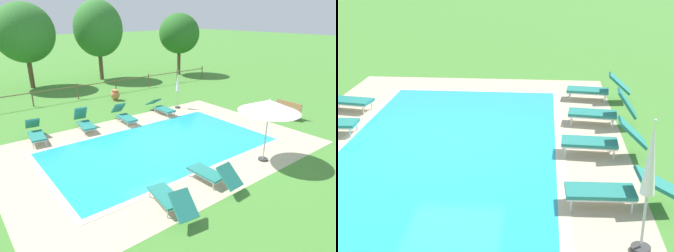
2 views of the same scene
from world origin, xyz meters
The scene contains 18 objects.
ground_plane centered at (0.00, 0.00, 0.00)m, with size 160.00×160.00×0.00m, color #478433.
pool_deck_paving centered at (0.00, 0.00, 0.00)m, with size 12.63×8.60×0.01m, color #BCAD8E.
swimming_pool_water centered at (0.00, 0.00, 0.01)m, with size 9.19×5.16×0.01m, color #23A8C1.
pool_coping_rim centered at (0.00, 0.00, 0.01)m, with size 9.67×5.64×0.01m.
sun_lounger_north_near_steps centered at (2.73, 3.65, 0.36)m, with size 0.67×2.07×0.74m.
sun_lounger_north_mid centered at (-2.40, -3.73, 0.38)m, with size 0.88×2.03×0.89m.
sun_lounger_north_far centered at (-1.73, 3.87, 0.40)m, with size 0.80×1.87×1.02m.
sun_lounger_north_end centered at (-0.44, -3.47, 0.38)m, with size 0.69×1.98×0.89m.
sun_lounger_south_near_corner centered at (-3.99, 3.94, 0.38)m, with size 0.82×2.02×0.89m.
sun_lounger_south_mid centered at (0.34, 3.63, 0.38)m, with size 0.69×1.97×0.91m.
patio_umbrella_open_foreground centered at (2.36, -3.45, 2.18)m, with size 2.23×2.23×2.45m.
patio_umbrella_closed_row_west centered at (4.13, 3.88, 1.42)m, with size 0.32×0.32×2.26m.
wooden_bench_lawn_side centered at (7.72, -1.11, 0.47)m, with size 0.49×1.51×0.87m.
terracotta_urn_near_fence centered at (2.00, 7.70, 0.37)m, with size 0.60×0.60×0.69m.
perimeter_fence centered at (0.20, 9.50, 0.68)m, with size 22.79×0.08×1.05m.
tree_far_west centered at (-1.28, 14.78, 4.03)m, with size 4.28×4.28×6.17m.
tree_centre centered at (11.10, 12.16, 3.66)m, with size 3.63×3.63×5.43m.
tree_east_mid centered at (4.33, 14.42, 4.18)m, with size 4.01×4.01×6.45m.
Camera 1 is at (-6.86, -9.36, 5.28)m, focal length 31.87 mm.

